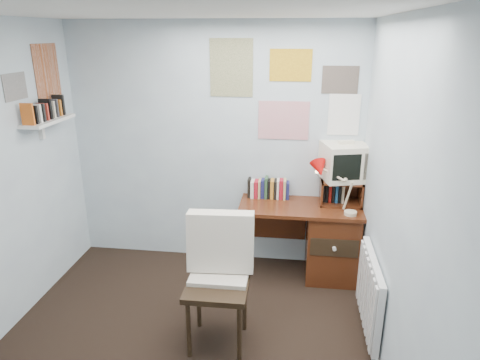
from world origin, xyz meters
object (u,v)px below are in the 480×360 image
object	(u,v)px
crt_tv	(345,160)
radiator	(370,293)
desk_lamp	(352,193)
desk_chair	(217,287)
wall_shelf	(48,121)
tv_riser	(341,191)
desk	(326,239)

from	to	relation	value
crt_tv	radiator	distance (m)	1.33
desk_lamp	crt_tv	world-z (taller)	crt_tv
desk_chair	crt_tv	bearing A→B (deg)	50.35
crt_tv	wall_shelf	xyz separation A→B (m)	(-2.71, -0.51, 0.42)
desk_chair	tv_riser	distance (m)	1.66
tv_riser	crt_tv	distance (m)	0.32
tv_riser	desk_lamp	bearing A→B (deg)	-75.36
desk_chair	crt_tv	size ratio (longest dim) A/B	2.50
radiator	desk_lamp	bearing A→B (deg)	97.28
desk_chair	wall_shelf	world-z (taller)	wall_shelf
desk	desk_lamp	xyz separation A→B (m)	(0.19, -0.17, 0.57)
desk	desk_chair	size ratio (longest dim) A/B	1.17
desk	radiator	xyz separation A→B (m)	(0.29, -0.93, 0.01)
desk_chair	crt_tv	distance (m)	1.78
crt_tv	radiator	world-z (taller)	crt_tv
desk	radiator	size ratio (longest dim) A/B	1.50
desk_chair	wall_shelf	size ratio (longest dim) A/B	1.65
desk	desk_chair	xyz separation A→B (m)	(-0.90, -1.14, 0.11)
desk_lamp	radiator	size ratio (longest dim) A/B	0.54
wall_shelf	desk_chair	bearing A→B (deg)	-24.57
desk	crt_tv	size ratio (longest dim) A/B	2.93
desk_chair	desk_lamp	distance (m)	1.54
desk_chair	tv_riser	world-z (taller)	desk_chair
desk_lamp	wall_shelf	size ratio (longest dim) A/B	0.69
radiator	wall_shelf	size ratio (longest dim) A/B	1.29
radiator	wall_shelf	xyz separation A→B (m)	(-2.86, 0.55, 1.20)
desk_chair	crt_tv	world-z (taller)	crt_tv
radiator	desk	bearing A→B (deg)	107.24
desk	desk_chair	world-z (taller)	desk_chair
desk	tv_riser	xyz separation A→B (m)	(0.12, 0.11, 0.48)
desk_chair	desk_lamp	xyz separation A→B (m)	(1.09, 0.98, 0.46)
desk_lamp	crt_tv	distance (m)	0.38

